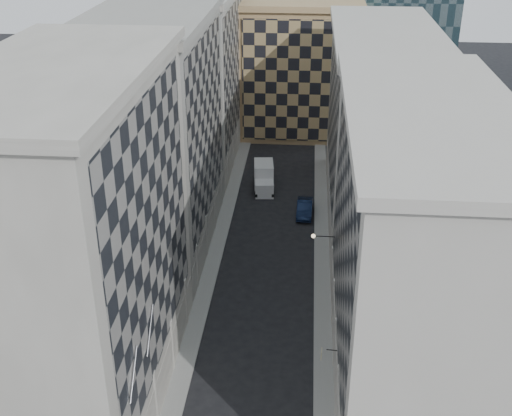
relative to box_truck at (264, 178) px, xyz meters
The scene contains 13 objects.
sidewalk_west 16.77m from the box_truck, 102.68° to the right, with size 1.50×100.00×0.15m, color gray.
sidewalk_east 17.73m from the box_truck, 67.28° to the right, with size 1.50×100.00×0.15m, color gray.
bldg_left_a 38.00m from the box_truck, 104.76° to the right, with size 10.80×22.80×23.70m.
bldg_left_b 19.08m from the box_truck, 124.94° to the right, with size 10.80×22.80×22.70m.
bldg_left_c 15.89m from the box_truck, 136.95° to the left, with size 10.80×22.80×21.70m.
bldg_right_a 34.88m from the box_truck, 68.30° to the right, with size 10.80×26.80×20.70m.
bldg_right_b 15.72m from the box_truck, 19.08° to the right, with size 10.80×28.80×19.70m.
tan_block 23.34m from the box_truck, 80.58° to the left, with size 16.80×14.80×18.80m.
flagpoles_left 41.09m from the box_truck, 96.12° to the right, with size 0.10×6.33×2.33m.
bracket_lamp 23.61m from the box_truck, 75.05° to the right, with size 1.98×0.36×0.36m.
box_truck is the anchor object (origin of this frame).
dark_car 8.16m from the box_truck, 52.36° to the right, with size 1.67×4.78×1.57m, color #0F1B38.
shop_sign 35.28m from the box_truck, 79.27° to the right, with size 1.13×0.65×0.73m.
Camera 1 is at (3.32, -23.30, 32.67)m, focal length 45.00 mm.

